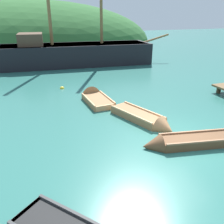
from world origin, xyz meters
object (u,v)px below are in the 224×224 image
(rowboat_near_dock, at_px, (185,143))
(rowboat_portside, at_px, (95,99))
(sailing_ship, at_px, (75,57))
(rowboat_outer_left, at_px, (145,120))
(buoy_yellow, at_px, (62,89))

(rowboat_near_dock, xyz_separation_m, rowboat_portside, (-1.99, 6.37, -0.02))
(rowboat_near_dock, distance_m, rowboat_portside, 6.67)
(sailing_ship, relative_size, rowboat_portside, 5.69)
(rowboat_portside, bearing_deg, rowboat_outer_left, -162.49)
(buoy_yellow, bearing_deg, sailing_ship, 72.19)
(rowboat_near_dock, height_order, buoy_yellow, rowboat_near_dock)
(rowboat_near_dock, bearing_deg, buoy_yellow, -58.94)
(rowboat_near_dock, height_order, rowboat_outer_left, rowboat_outer_left)
(rowboat_near_dock, relative_size, buoy_yellow, 12.80)
(buoy_yellow, bearing_deg, rowboat_portside, -63.77)
(rowboat_near_dock, bearing_deg, rowboat_portside, -61.96)
(rowboat_near_dock, distance_m, rowboat_outer_left, 2.57)
(sailing_ship, distance_m, rowboat_portside, 11.04)
(rowboat_portside, relative_size, rowboat_outer_left, 0.83)
(sailing_ship, height_order, rowboat_outer_left, sailing_ship)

